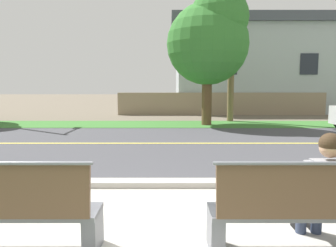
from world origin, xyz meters
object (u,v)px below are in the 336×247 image
at_px(bench_right, 304,211).
at_px(seated_person_grey, 323,185).
at_px(shade_tree_left, 210,38).
at_px(bench_left, 3,211).

bearing_deg(bench_right, seated_person_grey, 32.84).
xyz_separation_m(seated_person_grey, shade_tree_left, (0.23, 10.87, 3.23)).
bearing_deg(shade_tree_left, bench_right, -92.59).
xyz_separation_m(bench_left, seated_person_grey, (3.32, 0.17, 0.22)).
xyz_separation_m(bench_right, shade_tree_left, (0.50, 11.04, 3.45)).
height_order(bench_right, seated_person_grey, seated_person_grey).
xyz_separation_m(bench_right, seated_person_grey, (0.27, 0.17, 0.22)).
height_order(bench_left, seated_person_grey, seated_person_grey).
relative_size(bench_left, bench_right, 1.00).
distance_m(bench_left, shade_tree_left, 12.10).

